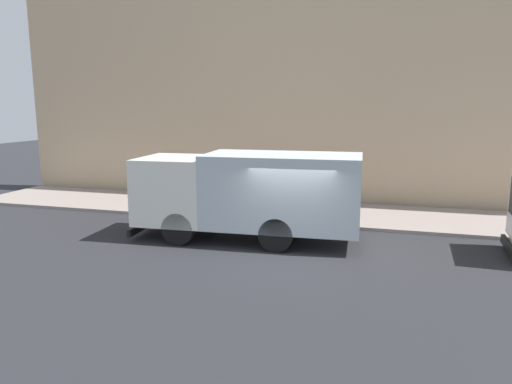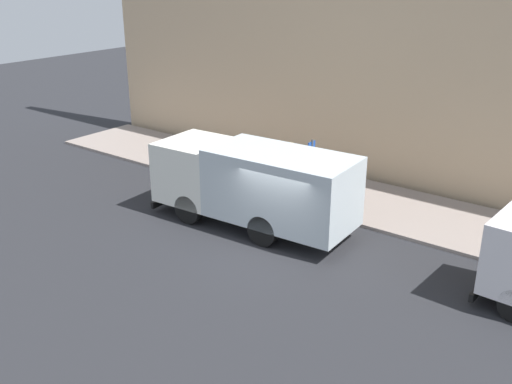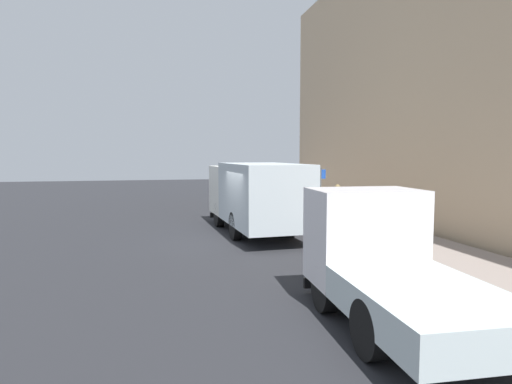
{
  "view_description": "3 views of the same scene",
  "coord_description": "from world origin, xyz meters",
  "px_view_note": "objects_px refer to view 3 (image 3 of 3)",
  "views": [
    {
      "loc": [
        -13.06,
        -2.57,
        4.26
      ],
      "look_at": [
        1.66,
        1.57,
        1.43
      ],
      "focal_mm": 32.78,
      "sensor_mm": 36.0,
      "label": 1
    },
    {
      "loc": [
        -13.71,
        -9.55,
        8.47
      ],
      "look_at": [
        0.84,
        1.45,
        1.3
      ],
      "focal_mm": 41.33,
      "sensor_mm": 36.0,
      "label": 2
    },
    {
      "loc": [
        -2.96,
        -15.01,
        3.12
      ],
      "look_at": [
        0.96,
        1.62,
        1.65
      ],
      "focal_mm": 30.4,
      "sensor_mm": 36.0,
      "label": 3
    }
  ],
  "objects_px": {
    "traffic_cone_orange": "(287,206)",
    "street_sign_post": "(320,194)",
    "pedestrian_walking": "(300,199)",
    "pedestrian_standing": "(337,202)",
    "small_flatbed_truck": "(385,262)",
    "large_utility_truck": "(255,193)"
  },
  "relations": [
    {
      "from": "small_flatbed_truck",
      "to": "pedestrian_walking",
      "type": "height_order",
      "value": "small_flatbed_truck"
    },
    {
      "from": "pedestrian_walking",
      "to": "traffic_cone_orange",
      "type": "xyz_separation_m",
      "value": [
        -0.02,
        2.07,
        -0.57
      ]
    },
    {
      "from": "pedestrian_standing",
      "to": "small_flatbed_truck",
      "type": "bearing_deg",
      "value": 39.87
    },
    {
      "from": "pedestrian_walking",
      "to": "traffic_cone_orange",
      "type": "distance_m",
      "value": 2.15
    },
    {
      "from": "pedestrian_standing",
      "to": "pedestrian_walking",
      "type": "bearing_deg",
      "value": -87.28
    },
    {
      "from": "street_sign_post",
      "to": "small_flatbed_truck",
      "type": "bearing_deg",
      "value": -103.94
    },
    {
      "from": "traffic_cone_orange",
      "to": "street_sign_post",
      "type": "height_order",
      "value": "street_sign_post"
    },
    {
      "from": "small_flatbed_truck",
      "to": "pedestrian_walking",
      "type": "bearing_deg",
      "value": 80.99
    },
    {
      "from": "pedestrian_walking",
      "to": "street_sign_post",
      "type": "bearing_deg",
      "value": -86.98
    },
    {
      "from": "pedestrian_walking",
      "to": "pedestrian_standing",
      "type": "height_order",
      "value": "pedestrian_standing"
    },
    {
      "from": "large_utility_truck",
      "to": "small_flatbed_truck",
      "type": "distance_m",
      "value": 9.46
    },
    {
      "from": "pedestrian_standing",
      "to": "street_sign_post",
      "type": "bearing_deg",
      "value": 19.75
    },
    {
      "from": "pedestrian_walking",
      "to": "street_sign_post",
      "type": "xyz_separation_m",
      "value": [
        -0.45,
        -3.64,
        0.58
      ]
    },
    {
      "from": "large_utility_truck",
      "to": "pedestrian_walking",
      "type": "relative_size",
      "value": 4.33
    },
    {
      "from": "small_flatbed_truck",
      "to": "traffic_cone_orange",
      "type": "xyz_separation_m",
      "value": [
        2.59,
        14.42,
        -0.67
      ]
    },
    {
      "from": "small_flatbed_truck",
      "to": "pedestrian_walking",
      "type": "xyz_separation_m",
      "value": [
        2.61,
        12.35,
        -0.09
      ]
    },
    {
      "from": "traffic_cone_orange",
      "to": "small_flatbed_truck",
      "type": "bearing_deg",
      "value": -100.19
    },
    {
      "from": "large_utility_truck",
      "to": "street_sign_post",
      "type": "height_order",
      "value": "large_utility_truck"
    },
    {
      "from": "pedestrian_standing",
      "to": "traffic_cone_orange",
      "type": "relative_size",
      "value": 2.62
    },
    {
      "from": "small_flatbed_truck",
      "to": "traffic_cone_orange",
      "type": "relative_size",
      "value": 7.64
    },
    {
      "from": "pedestrian_walking",
      "to": "street_sign_post",
      "type": "distance_m",
      "value": 3.72
    },
    {
      "from": "pedestrian_walking",
      "to": "large_utility_truck",
      "type": "bearing_deg",
      "value": -125.06
    }
  ]
}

